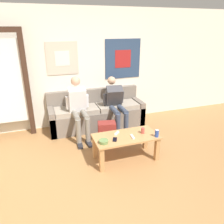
# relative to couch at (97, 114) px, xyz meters

# --- Properties ---
(ground_plane) EXTENTS (18.00, 18.00, 0.00)m
(ground_plane) POSITION_rel_couch_xyz_m (-0.30, -2.28, -0.30)
(ground_plane) COLOR #9E7042
(wall_back) EXTENTS (10.00, 0.07, 2.55)m
(wall_back) POSITION_rel_couch_xyz_m (-0.29, 0.34, 0.98)
(wall_back) COLOR silver
(wall_back) RESTS_ON ground_plane
(door_frame) EXTENTS (1.00, 0.10, 2.15)m
(door_frame) POSITION_rel_couch_xyz_m (-1.84, 0.12, 0.90)
(door_frame) COLOR #382319
(door_frame) RESTS_ON ground_plane
(couch) EXTENTS (2.11, 0.67, 0.82)m
(couch) POSITION_rel_couch_xyz_m (0.00, 0.00, 0.00)
(couch) COLOR #70665B
(couch) RESTS_ON ground_plane
(coffee_table) EXTENTS (1.09, 0.53, 0.44)m
(coffee_table) POSITION_rel_couch_xyz_m (0.11, -1.45, 0.06)
(coffee_table) COLOR #B27F4C
(coffee_table) RESTS_ON ground_plane
(person_seated_adult) EXTENTS (0.47, 0.83, 1.23)m
(person_seated_adult) POSITION_rel_couch_xyz_m (-0.46, -0.36, 0.37)
(person_seated_adult) COLOR gray
(person_seated_adult) RESTS_ON ground_plane
(person_seated_teen) EXTENTS (0.47, 0.94, 1.14)m
(person_seated_teen) POSITION_rel_couch_xyz_m (0.34, -0.32, 0.34)
(person_seated_teen) COLOR #384256
(person_seated_teen) RESTS_ON ground_plane
(backpack) EXTENTS (0.38, 0.31, 0.41)m
(backpack) POSITION_rel_couch_xyz_m (-0.01, -0.78, -0.10)
(backpack) COLOR maroon
(backpack) RESTS_ON ground_plane
(ceramic_bowl) EXTENTS (0.16, 0.16, 0.06)m
(ceramic_bowl) POSITION_rel_couch_xyz_m (-0.31, -1.56, 0.18)
(ceramic_bowl) COLOR #607F47
(ceramic_bowl) RESTS_ON coffee_table
(pillar_candle) EXTENTS (0.06, 0.06, 0.12)m
(pillar_candle) POSITION_rel_couch_xyz_m (0.42, -1.46, 0.20)
(pillar_candle) COLOR #B24C42
(pillar_candle) RESTS_ON coffee_table
(drink_can_blue) EXTENTS (0.07, 0.07, 0.12)m
(drink_can_blue) POSITION_rel_couch_xyz_m (0.58, -1.65, 0.21)
(drink_can_blue) COLOR #28479E
(drink_can_blue) RESTS_ON coffee_table
(game_controller_near_left) EXTENTS (0.05, 0.15, 0.03)m
(game_controller_near_left) POSITION_rel_couch_xyz_m (0.20, -1.53, 0.16)
(game_controller_near_left) COLOR white
(game_controller_near_left) RESTS_ON coffee_table
(game_controller_near_right) EXTENTS (0.12, 0.13, 0.03)m
(game_controller_near_right) POSITION_rel_couch_xyz_m (-0.00, -1.33, 0.16)
(game_controller_near_right) COLOR white
(game_controller_near_right) RESTS_ON coffee_table
(cell_phone) EXTENTS (0.12, 0.15, 0.01)m
(cell_phone) POSITION_rel_couch_xyz_m (-0.11, -1.52, 0.15)
(cell_phone) COLOR black
(cell_phone) RESTS_ON coffee_table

